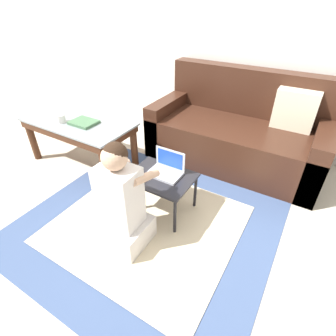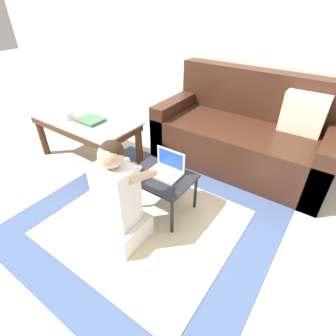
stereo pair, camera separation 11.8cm
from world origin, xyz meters
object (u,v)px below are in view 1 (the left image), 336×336
computer_mouse (137,170)px  cup_on_table (61,119)px  laptop_desk (161,181)px  laptop (166,170)px  coffee_table (79,128)px  person_seated (121,205)px  book_on_table (84,122)px  couch (238,133)px

computer_mouse → cup_on_table: size_ratio=1.09×
laptop_desk → laptop: bearing=72.9°
coffee_table → cup_on_table: cup_on_table is taller
person_seated → book_on_table: 1.11m
laptop_desk → laptop: laptop is taller
cup_on_table → book_on_table: (0.21, 0.09, -0.02)m
computer_mouse → book_on_table: bearing=163.1°
couch → person_seated: 1.51m
laptop_desk → person_seated: size_ratio=0.62×
cup_on_table → book_on_table: size_ratio=0.37×
laptop → book_on_table: 1.01m
laptop → book_on_table: bearing=172.0°
laptop_desk → person_seated: person_seated is taller
laptop → person_seated: bearing=-98.9°
person_seated → cup_on_table: person_seated is taller
coffee_table → person_seated: (1.02, -0.61, -0.06)m
computer_mouse → laptop: bearing=26.6°
coffee_table → computer_mouse: size_ratio=11.20×
couch → computer_mouse: couch is taller
book_on_table → coffee_table: bearing=171.6°
computer_mouse → cup_on_table: 1.02m
person_seated → book_on_table: size_ratio=3.28×
couch → laptop: (-0.24, -1.03, 0.07)m
couch → cup_on_table: (-1.44, -0.98, 0.20)m
coffee_table → person_seated: size_ratio=1.38×
computer_mouse → laptop_desk: bearing=15.3°
person_seated → cup_on_table: size_ratio=8.89×
cup_on_table → person_seated: bearing=-24.1°
couch → coffee_table: 1.59m
couch → cup_on_table: couch is taller
person_seated → computer_mouse: bearing=110.4°
laptop_desk → person_seated: 0.41m
computer_mouse → book_on_table: (-0.79, 0.24, 0.13)m
laptop_desk → cup_on_table: 1.21m
coffee_table → laptop: bearing=-8.0°
laptop → coffee_table: bearing=172.0°
computer_mouse → book_on_table: 0.83m
couch → person_seated: couch is taller
couch → laptop: bearing=-103.0°
coffee_table → laptop_desk: (1.08, -0.20, -0.10)m
laptop → computer_mouse: laptop is taller
laptop → book_on_table: size_ratio=1.04×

